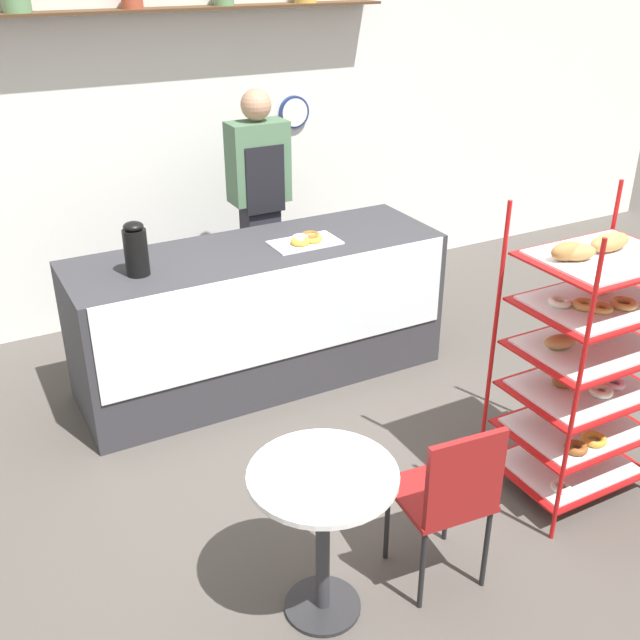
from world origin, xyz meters
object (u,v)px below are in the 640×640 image
object	(u,v)px
pastry_rack	(585,361)
donut_tray_counter	(305,240)
cafe_chair	(451,492)
cafe_table	(323,510)
person_worker	(260,204)
coffee_carafe	(136,249)

from	to	relation	value
pastry_rack	donut_tray_counter	world-z (taller)	pastry_rack
cafe_chair	donut_tray_counter	size ratio (longest dim) A/B	1.99
cafe_table	donut_tray_counter	xyz separation A→B (m)	(0.88, 1.87, 0.40)
cafe_chair	donut_tray_counter	xyz separation A→B (m)	(0.34, 2.00, 0.42)
person_worker	coffee_carafe	distance (m)	1.31
pastry_rack	coffee_carafe	world-z (taller)	pastry_rack
pastry_rack	cafe_table	size ratio (longest dim) A/B	2.12
pastry_rack	cafe_chair	size ratio (longest dim) A/B	1.81
person_worker	coffee_carafe	size ratio (longest dim) A/B	5.59
coffee_carafe	donut_tray_counter	world-z (taller)	coffee_carafe
cafe_chair	cafe_table	bearing A→B (deg)	-8.68
cafe_table	cafe_chair	distance (m)	0.56
donut_tray_counter	person_worker	bearing A→B (deg)	88.87
pastry_rack	cafe_table	bearing A→B (deg)	-175.08
cafe_table	coffee_carafe	world-z (taller)	coffee_carafe
coffee_carafe	pastry_rack	bearing A→B (deg)	-44.92
pastry_rack	coffee_carafe	bearing A→B (deg)	135.08
cafe_table	donut_tray_counter	size ratio (longest dim) A/B	1.70
pastry_rack	donut_tray_counter	size ratio (longest dim) A/B	3.61
cafe_table	donut_tray_counter	distance (m)	2.10
person_worker	donut_tray_counter	distance (m)	0.73
cafe_table	coffee_carafe	xyz separation A→B (m)	(-0.18, 1.87, 0.53)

